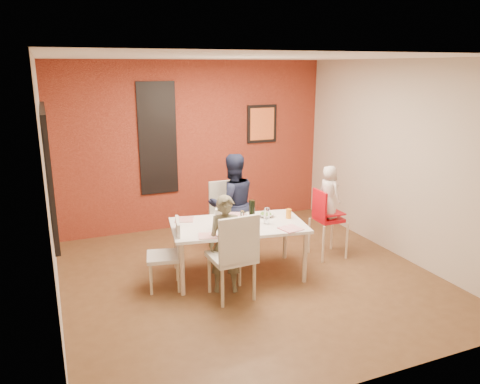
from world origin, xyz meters
name	(u,v)px	position (x,y,z in m)	size (l,w,h in m)	color
ground	(249,277)	(0.00, 0.00, 0.00)	(4.50, 4.50, 0.00)	brown
ceiling	(250,57)	(0.00, 0.00, 2.70)	(4.50, 4.50, 0.02)	white
wall_back	(194,145)	(0.00, 2.25, 1.35)	(4.50, 0.02, 2.70)	beige
wall_front	(367,234)	(0.00, -2.25, 1.35)	(4.50, 0.02, 2.70)	beige
wall_left	(48,193)	(-2.25, 0.00, 1.35)	(0.02, 4.50, 2.70)	beige
wall_right	(399,160)	(2.25, 0.00, 1.35)	(0.02, 4.50, 2.70)	beige
brick_accent_wall	(194,146)	(0.00, 2.23, 1.35)	(4.50, 0.02, 2.70)	maroon
picture_window_frame	(49,170)	(-2.22, 0.20, 1.55)	(0.05, 1.70, 1.30)	black
picture_window_pane	(50,170)	(-2.21, 0.20, 1.55)	(0.02, 1.55, 1.15)	black
glassblock_strip	(158,139)	(-0.60, 2.21, 1.50)	(0.55, 0.03, 1.70)	white
glassblock_surround	(158,139)	(-0.60, 2.21, 1.50)	(0.60, 0.03, 1.76)	black
art_print_frame	(262,124)	(1.20, 2.21, 1.65)	(0.54, 0.03, 0.64)	black
art_print_canvas	(262,124)	(1.20, 2.19, 1.65)	(0.44, 0.01, 0.54)	orange
dining_table	(238,229)	(-0.10, 0.12, 0.63)	(1.78, 1.18, 0.69)	white
chair_near	(235,253)	(-0.39, -0.48, 0.58)	(0.50, 0.50, 1.04)	beige
chair_far	(226,211)	(0.12, 1.11, 0.55)	(0.46, 0.46, 0.98)	beige
chair_left	(170,250)	(-0.98, 0.12, 0.48)	(0.47, 0.47, 0.85)	beige
high_chair	(326,217)	(1.26, 0.22, 0.58)	(0.41, 0.41, 0.97)	red
child_near	(226,244)	(-0.39, -0.23, 0.59)	(0.43, 0.28, 1.17)	brown
child_far	(232,204)	(0.12, 0.87, 0.72)	(0.70, 0.55, 1.44)	#161A31
toddler	(329,192)	(1.28, 0.22, 0.94)	(0.36, 0.23, 0.73)	silver
plate_near_left	(208,236)	(-0.59, -0.15, 0.70)	(0.21, 0.21, 0.01)	white
plate_far_mid	(231,215)	(-0.06, 0.47, 0.70)	(0.24, 0.24, 0.01)	white
plate_near_right	(291,229)	(0.42, -0.30, 0.70)	(0.24, 0.24, 0.01)	white
plate_far_left	(184,219)	(-0.68, 0.54, 0.70)	(0.23, 0.23, 0.01)	white
salad_bowl_a	(244,225)	(-0.08, -0.02, 0.72)	(0.24, 0.24, 0.06)	white
salad_bowl_b	(266,215)	(0.35, 0.25, 0.72)	(0.21, 0.21, 0.05)	white
wine_bottle	(252,211)	(0.08, 0.11, 0.84)	(0.08, 0.08, 0.29)	black
wine_glass_a	(243,220)	(-0.11, -0.06, 0.79)	(0.07, 0.07, 0.21)	white
wine_glass_b	(267,216)	(0.24, 0.00, 0.79)	(0.07, 0.07, 0.21)	white
paper_towel_roll	(219,218)	(-0.37, 0.07, 0.81)	(0.11, 0.11, 0.24)	white
condiment_red	(246,220)	(-0.02, 0.07, 0.75)	(0.03, 0.03, 0.13)	red
condiment_green	(252,216)	(0.11, 0.15, 0.76)	(0.04, 0.04, 0.15)	#3D7B29
condiment_brown	(242,217)	(-0.03, 0.15, 0.77)	(0.04, 0.04, 0.16)	brown
sippy_cup	(289,214)	(0.59, 0.08, 0.75)	(0.07, 0.07, 0.12)	orange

